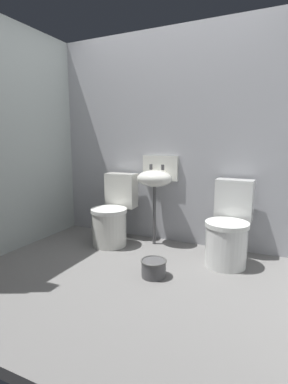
{
  "coord_description": "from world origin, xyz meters",
  "views": [
    {
      "loc": [
        1.1,
        -2.1,
        1.16
      ],
      "look_at": [
        0.0,
        0.25,
        0.7
      ],
      "focal_mm": 27.23,
      "sensor_mm": 36.0,
      "label": 1
    }
  ],
  "objects_px": {
    "toilet_right": "(229,230)",
    "sink": "(155,178)",
    "toilet_left": "(113,215)",
    "bucket": "(154,268)"
  },
  "relations": [
    {
      "from": "toilet_right",
      "to": "sink",
      "type": "relative_size",
      "value": 0.79
    },
    {
      "from": "toilet_left",
      "to": "bucket",
      "type": "xyz_separation_m",
      "value": [
        0.76,
        -0.59,
        -0.24
      ]
    },
    {
      "from": "sink",
      "to": "bucket",
      "type": "relative_size",
      "value": 4.38
    },
    {
      "from": "sink",
      "to": "toilet_left",
      "type": "bearing_deg",
      "value": -156.9
    },
    {
      "from": "toilet_left",
      "to": "toilet_right",
      "type": "height_order",
      "value": "same"
    },
    {
      "from": "toilet_right",
      "to": "bucket",
      "type": "relative_size",
      "value": 3.45
    },
    {
      "from": "toilet_left",
      "to": "toilet_right",
      "type": "xyz_separation_m",
      "value": [
        1.28,
        0.0,
        0.0
      ]
    },
    {
      "from": "toilet_left",
      "to": "sink",
      "type": "bearing_deg",
      "value": -158.47
    },
    {
      "from": "toilet_right",
      "to": "sink",
      "type": "xyz_separation_m",
      "value": [
        -0.84,
        0.19,
        0.43
      ]
    },
    {
      "from": "toilet_left",
      "to": "sink",
      "type": "xyz_separation_m",
      "value": [
        0.44,
        0.19,
        0.43
      ]
    }
  ]
}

